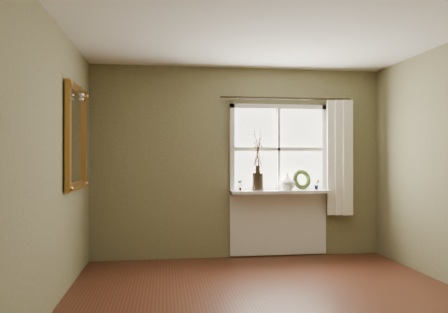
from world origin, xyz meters
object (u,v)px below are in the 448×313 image
dark_jug (258,182)px  gilt_mirror (76,138)px  cream_vase (287,182)px  wreath (302,182)px

dark_jug → gilt_mirror: size_ratio=0.21×
cream_vase → gilt_mirror: (-2.61, -0.88, 0.55)m
cream_vase → wreath: wreath is taller
wreath → gilt_mirror: 3.02m
cream_vase → wreath: 0.22m
cream_vase → dark_jug: bearing=180.0°
wreath → dark_jug: bearing=168.3°
wreath → gilt_mirror: (-2.83, -0.92, 0.55)m
dark_jug → wreath: wreath is taller
gilt_mirror → wreath: bearing=18.0°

